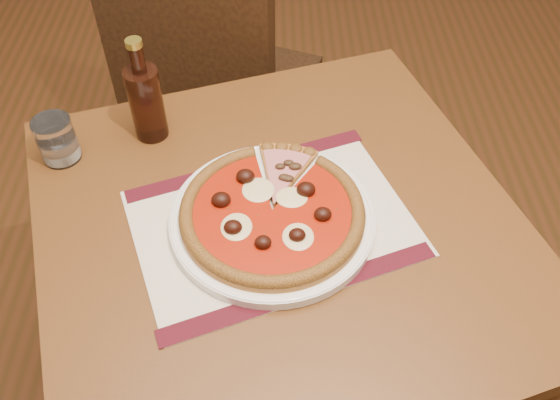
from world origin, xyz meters
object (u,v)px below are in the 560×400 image
object	(u,v)px
table	(280,256)
water_glass	(57,140)
chair_far	(211,83)
plate	(272,219)
pizza	(272,211)
bottle	(146,100)

from	to	relation	value
table	water_glass	distance (m)	0.46
table	chair_far	world-z (taller)	chair_far
table	plate	bearing A→B (deg)	-157.71
chair_far	plate	bearing A→B (deg)	124.98
chair_far	pizza	size ratio (longest dim) A/B	3.05
plate	pizza	bearing A→B (deg)	-103.34
pizza	bottle	size ratio (longest dim) A/B	1.47
plate	chair_far	bearing A→B (deg)	103.86
plate	pizza	xyz separation A→B (m)	(-0.00, -0.00, 0.02)
pizza	water_glass	bearing A→B (deg)	157.03
pizza	plate	bearing A→B (deg)	76.66
pizza	water_glass	distance (m)	0.42
table	bottle	distance (m)	0.38
chair_far	pizza	xyz separation A→B (m)	(0.17, -0.67, 0.25)
pizza	bottle	distance (m)	0.33
chair_far	bottle	size ratio (longest dim) A/B	4.48
chair_far	plate	size ratio (longest dim) A/B	2.73
table	chair_far	xyz separation A→B (m)	(-0.18, 0.67, -0.11)
chair_far	water_glass	bearing A→B (deg)	87.19
chair_far	plate	xyz separation A→B (m)	(0.17, -0.67, 0.23)
table	chair_far	bearing A→B (deg)	105.03
plate	bottle	bearing A→B (deg)	135.38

